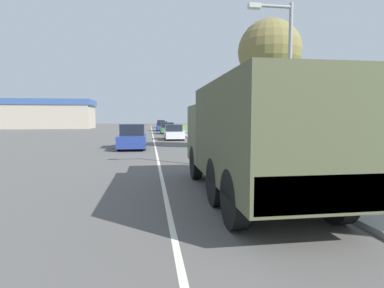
{
  "coord_description": "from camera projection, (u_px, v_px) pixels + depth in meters",
  "views": [
    {
      "loc": [
        -0.41,
        5.67,
        2.1
      ],
      "look_at": [
        0.89,
        14.79,
        1.31
      ],
      "focal_mm": 28.0,
      "sensor_mm": 36.0,
      "label": 1
    }
  ],
  "objects": [
    {
      "name": "ground_plane",
      "position": [
        153.0,
        137.0,
        34.1
      ],
      "size": [
        180.0,
        180.0,
        0.0
      ],
      "primitive_type": "plane",
      "color": "#565451"
    },
    {
      "name": "lane_centre_stripe",
      "position": [
        153.0,
        137.0,
        34.1
      ],
      "size": [
        0.12,
        120.0,
        0.0
      ],
      "color": "silver",
      "rests_on": "ground"
    },
    {
      "name": "sidewalk_right",
      "position": [
        192.0,
        136.0,
        34.73
      ],
      "size": [
        1.8,
        120.0,
        0.12
      ],
      "color": "#9E9B93",
      "rests_on": "ground"
    },
    {
      "name": "grass_strip_right",
      "position": [
        229.0,
        136.0,
        35.35
      ],
      "size": [
        7.0,
        120.0,
        0.02
      ],
      "color": "#56843D",
      "rests_on": "ground"
    },
    {
      "name": "military_truck",
      "position": [
        251.0,
        135.0,
        7.84
      ],
      "size": [
        2.4,
        7.17,
        2.95
      ],
      "color": "#545B3D",
      "rests_on": "ground"
    },
    {
      "name": "car_nearest_ahead",
      "position": [
        133.0,
        138.0,
        20.93
      ],
      "size": [
        1.82,
        4.7,
        1.7
      ],
      "color": "navy",
      "rests_on": "ground"
    },
    {
      "name": "car_second_ahead",
      "position": [
        174.0,
        133.0,
        29.85
      ],
      "size": [
        1.78,
        4.45,
        1.48
      ],
      "color": "silver",
      "rests_on": "ground"
    },
    {
      "name": "car_third_ahead",
      "position": [
        167.0,
        129.0,
        41.19
      ],
      "size": [
        1.88,
        4.17,
        1.54
      ],
      "color": "#336B3D",
      "rests_on": "ground"
    },
    {
      "name": "car_fourth_ahead",
      "position": [
        162.0,
        127.0,
        50.42
      ],
      "size": [
        1.83,
        4.8,
        1.61
      ],
      "color": "navy",
      "rests_on": "ground"
    },
    {
      "name": "car_farthest_ahead",
      "position": [
        161.0,
        124.0,
        66.52
      ],
      "size": [
        1.8,
        3.91,
        1.71
      ],
      "color": "navy",
      "rests_on": "ground"
    },
    {
      "name": "lamp_post",
      "position": [
        284.0,
        71.0,
        11.02
      ],
      "size": [
        1.69,
        0.24,
        6.15
      ],
      "color": "gray",
      "rests_on": "sidewalk_right"
    },
    {
      "name": "tree_mid_right",
      "position": [
        269.0,
        52.0,
        19.21
      ],
      "size": [
        4.02,
        4.02,
        8.39
      ],
      "color": "brown",
      "rests_on": "grass_strip_right"
    },
    {
      "name": "tree_far_right",
      "position": [
        230.0,
        89.0,
        36.85
      ],
      "size": [
        3.43,
        3.43,
        7.52
      ],
      "color": "brown",
      "rests_on": "grass_strip_right"
    },
    {
      "name": "building_distant",
      "position": [
        45.0,
        114.0,
        62.11
      ],
      "size": [
        19.55,
        8.55,
        5.97
      ],
      "color": "#B2A893",
      "rests_on": "ground"
    }
  ]
}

